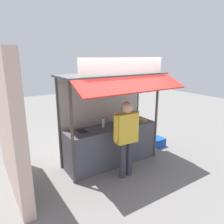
{
  "coord_description": "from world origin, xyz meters",
  "views": [
    {
      "loc": [
        -2.57,
        -3.93,
        2.54
      ],
      "look_at": [
        0.0,
        0.0,
        1.28
      ],
      "focal_mm": 34.04,
      "sensor_mm": 36.0,
      "label": 1
    }
  ],
  "objects_px": {
    "water_bottle_far_left": "(118,119)",
    "vendor_person": "(126,133)",
    "banana_bunch_leftmost": "(140,90)",
    "magazine_stack_mid_right": "(128,124)",
    "water_bottle_front_left": "(103,123)",
    "plastic_crate": "(157,142)",
    "water_bottle_mid_left": "(136,115)",
    "magazine_stack_back_left": "(142,120)",
    "banana_bunch_inner_right": "(121,89)",
    "magazine_stack_front_right": "(82,132)"
  },
  "relations": [
    {
      "from": "water_bottle_far_left",
      "to": "magazine_stack_mid_right",
      "type": "relative_size",
      "value": 0.93
    },
    {
      "from": "banana_bunch_inner_right",
      "to": "vendor_person",
      "type": "distance_m",
      "value": 0.9
    },
    {
      "from": "magazine_stack_front_right",
      "to": "magazine_stack_mid_right",
      "type": "distance_m",
      "value": 1.18
    },
    {
      "from": "water_bottle_mid_left",
      "to": "plastic_crate",
      "type": "bearing_deg",
      "value": -4.64
    },
    {
      "from": "magazine_stack_back_left",
      "to": "plastic_crate",
      "type": "distance_m",
      "value": 1.12
    },
    {
      "from": "water_bottle_mid_left",
      "to": "magazine_stack_back_left",
      "type": "xyz_separation_m",
      "value": [
        0.01,
        -0.2,
        -0.09
      ]
    },
    {
      "from": "magazine_stack_mid_right",
      "to": "banana_bunch_leftmost",
      "type": "distance_m",
      "value": 0.9
    },
    {
      "from": "water_bottle_mid_left",
      "to": "magazine_stack_front_right",
      "type": "relative_size",
      "value": 0.79
    },
    {
      "from": "water_bottle_mid_left",
      "to": "plastic_crate",
      "type": "xyz_separation_m",
      "value": [
        0.76,
        -0.06,
        -0.91
      ]
    },
    {
      "from": "banana_bunch_inner_right",
      "to": "vendor_person",
      "type": "relative_size",
      "value": 0.14
    },
    {
      "from": "water_bottle_front_left",
      "to": "magazine_stack_mid_right",
      "type": "xyz_separation_m",
      "value": [
        0.59,
        -0.15,
        -0.09
      ]
    },
    {
      "from": "water_bottle_front_left",
      "to": "water_bottle_far_left",
      "type": "bearing_deg",
      "value": -2.76
    },
    {
      "from": "water_bottle_far_left",
      "to": "magazine_stack_mid_right",
      "type": "distance_m",
      "value": 0.26
    },
    {
      "from": "water_bottle_far_left",
      "to": "water_bottle_front_left",
      "type": "relative_size",
      "value": 1.14
    },
    {
      "from": "water_bottle_far_left",
      "to": "water_bottle_front_left",
      "type": "height_order",
      "value": "water_bottle_far_left"
    },
    {
      "from": "water_bottle_far_left",
      "to": "banana_bunch_inner_right",
      "type": "xyz_separation_m",
      "value": [
        -0.25,
        -0.45,
        0.8
      ]
    },
    {
      "from": "magazine_stack_front_right",
      "to": "water_bottle_far_left",
      "type": "bearing_deg",
      "value": 4.66
    },
    {
      "from": "banana_bunch_leftmost",
      "to": "water_bottle_front_left",
      "type": "bearing_deg",
      "value": 145.07
    },
    {
      "from": "magazine_stack_front_right",
      "to": "plastic_crate",
      "type": "relative_size",
      "value": 0.82
    },
    {
      "from": "magazine_stack_front_right",
      "to": "banana_bunch_leftmost",
      "type": "relative_size",
      "value": 0.94
    },
    {
      "from": "banana_bunch_leftmost",
      "to": "plastic_crate",
      "type": "height_order",
      "value": "banana_bunch_leftmost"
    },
    {
      "from": "water_bottle_far_left",
      "to": "banana_bunch_inner_right",
      "type": "relative_size",
      "value": 1.15
    },
    {
      "from": "water_bottle_mid_left",
      "to": "magazine_stack_front_right",
      "type": "distance_m",
      "value": 1.66
    },
    {
      "from": "water_bottle_mid_left",
      "to": "water_bottle_front_left",
      "type": "bearing_deg",
      "value": -174.79
    },
    {
      "from": "water_bottle_mid_left",
      "to": "magazine_stack_front_right",
      "type": "height_order",
      "value": "water_bottle_mid_left"
    },
    {
      "from": "magazine_stack_front_right",
      "to": "plastic_crate",
      "type": "xyz_separation_m",
      "value": [
        2.41,
        0.13,
        -0.84
      ]
    },
    {
      "from": "plastic_crate",
      "to": "magazine_stack_back_left",
      "type": "bearing_deg",
      "value": -169.24
    },
    {
      "from": "magazine_stack_front_right",
      "to": "plastic_crate",
      "type": "distance_m",
      "value": 2.55
    },
    {
      "from": "magazine_stack_back_left",
      "to": "banana_bunch_inner_right",
      "type": "xyz_separation_m",
      "value": [
        -0.93,
        -0.36,
        0.91
      ]
    },
    {
      "from": "banana_bunch_inner_right",
      "to": "banana_bunch_leftmost",
      "type": "height_order",
      "value": "same"
    },
    {
      "from": "magazine_stack_back_left",
      "to": "banana_bunch_inner_right",
      "type": "relative_size",
      "value": 1.07
    },
    {
      "from": "water_bottle_far_left",
      "to": "banana_bunch_leftmost",
      "type": "distance_m",
      "value": 0.91
    },
    {
      "from": "magazine_stack_back_left",
      "to": "water_bottle_front_left",
      "type": "bearing_deg",
      "value": 174.38
    },
    {
      "from": "water_bottle_mid_left",
      "to": "magazine_stack_back_left",
      "type": "relative_size",
      "value": 0.89
    },
    {
      "from": "magazine_stack_back_left",
      "to": "plastic_crate",
      "type": "bearing_deg",
      "value": 10.76
    },
    {
      "from": "magazine_stack_front_right",
      "to": "magazine_stack_mid_right",
      "type": "height_order",
      "value": "magazine_stack_front_right"
    },
    {
      "from": "magazine_stack_front_right",
      "to": "banana_bunch_inner_right",
      "type": "relative_size",
      "value": 1.21
    },
    {
      "from": "plastic_crate",
      "to": "magazine_stack_mid_right",
      "type": "bearing_deg",
      "value": -171.23
    },
    {
      "from": "magazine_stack_mid_right",
      "to": "vendor_person",
      "type": "relative_size",
      "value": 0.18
    },
    {
      "from": "banana_bunch_leftmost",
      "to": "vendor_person",
      "type": "relative_size",
      "value": 0.18
    },
    {
      "from": "magazine_stack_front_right",
      "to": "magazine_stack_back_left",
      "type": "height_order",
      "value": "magazine_stack_front_right"
    },
    {
      "from": "water_bottle_far_left",
      "to": "vendor_person",
      "type": "bearing_deg",
      "value": -111.18
    },
    {
      "from": "water_bottle_mid_left",
      "to": "magazine_stack_back_left",
      "type": "height_order",
      "value": "water_bottle_mid_left"
    },
    {
      "from": "water_bottle_front_left",
      "to": "plastic_crate",
      "type": "bearing_deg",
      "value": 1.11
    },
    {
      "from": "water_bottle_front_left",
      "to": "vendor_person",
      "type": "xyz_separation_m",
      "value": [
        0.12,
        -0.72,
        -0.05
      ]
    },
    {
      "from": "water_bottle_front_left",
      "to": "banana_bunch_inner_right",
      "type": "bearing_deg",
      "value": -72.86
    },
    {
      "from": "magazine_stack_mid_right",
      "to": "banana_bunch_leftmost",
      "type": "height_order",
      "value": "banana_bunch_leftmost"
    },
    {
      "from": "water_bottle_front_left",
      "to": "magazine_stack_front_right",
      "type": "bearing_deg",
      "value": -170.46
    },
    {
      "from": "water_bottle_front_left",
      "to": "magazine_stack_back_left",
      "type": "xyz_separation_m",
      "value": [
        1.08,
        -0.11,
        -0.09
      ]
    },
    {
      "from": "banana_bunch_inner_right",
      "to": "water_bottle_mid_left",
      "type": "bearing_deg",
      "value": 31.4
    }
  ]
}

